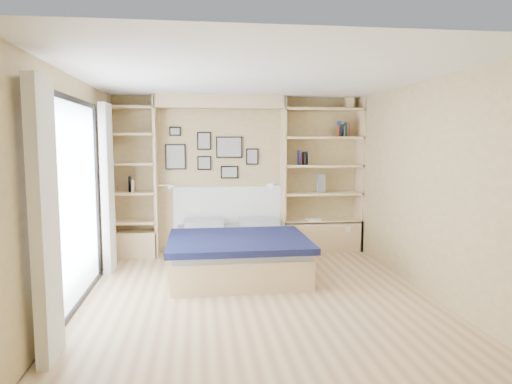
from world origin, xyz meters
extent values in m
plane|color=#DEBE88|center=(0.00, 0.00, 0.00)|extent=(4.50, 4.50, 0.00)
plane|color=tan|center=(0.00, 2.25, 1.25)|extent=(4.00, 0.00, 4.00)
plane|color=tan|center=(0.00, -2.25, 1.25)|extent=(4.00, 0.00, 4.00)
plane|color=tan|center=(-2.00, 0.00, 1.25)|extent=(0.00, 4.50, 4.50)
plane|color=tan|center=(2.00, 0.00, 1.25)|extent=(0.00, 4.50, 4.50)
plane|color=white|center=(0.00, 0.00, 2.50)|extent=(4.50, 4.50, 0.00)
cube|color=#DFBC86|center=(-1.30, 2.08, 1.25)|extent=(0.04, 0.35, 2.50)
cube|color=#DFBC86|center=(0.70, 2.08, 1.25)|extent=(0.04, 0.35, 2.50)
cube|color=#DFBC86|center=(-0.30, 2.08, 2.40)|extent=(2.00, 0.35, 0.20)
cube|color=#DFBC86|center=(1.98, 2.08, 1.25)|extent=(0.04, 0.35, 2.50)
cube|color=#DFBC86|center=(-1.98, 2.08, 1.25)|extent=(0.04, 0.35, 2.50)
cube|color=#DFBC86|center=(1.35, 2.08, 0.25)|extent=(1.30, 0.35, 0.50)
cube|color=#DFBC86|center=(-1.65, 2.08, 0.20)|extent=(0.70, 0.35, 0.40)
cube|color=black|center=(-1.97, 0.00, 2.23)|extent=(0.04, 2.08, 0.06)
cube|color=black|center=(-1.97, 0.00, 0.03)|extent=(0.04, 2.08, 0.06)
cube|color=black|center=(-1.97, -1.02, 1.10)|extent=(0.04, 0.06, 2.20)
cube|color=black|center=(-1.97, 1.02, 1.10)|extent=(0.04, 0.06, 2.20)
cube|color=silver|center=(-1.98, 0.00, 1.12)|extent=(0.01, 2.00, 2.20)
cube|color=white|center=(-1.88, -1.30, 1.15)|extent=(0.10, 0.45, 2.30)
cube|color=white|center=(-1.88, 1.30, 1.15)|extent=(0.10, 0.45, 2.30)
cube|color=#DFBC86|center=(1.35, 2.08, 0.50)|extent=(1.30, 0.35, 0.04)
cube|color=#DFBC86|center=(1.35, 2.08, 0.95)|extent=(1.30, 0.35, 0.04)
cube|color=#DFBC86|center=(1.35, 2.08, 1.40)|extent=(1.30, 0.35, 0.04)
cube|color=#DFBC86|center=(1.35, 2.08, 1.85)|extent=(1.30, 0.35, 0.04)
cube|color=#DFBC86|center=(1.35, 2.08, 2.30)|extent=(1.30, 0.35, 0.04)
cube|color=#DFBC86|center=(-1.65, 2.08, 0.55)|extent=(0.70, 0.35, 0.04)
cube|color=#DFBC86|center=(-1.65, 2.08, 1.00)|extent=(0.70, 0.35, 0.04)
cube|color=#DFBC86|center=(-1.65, 2.08, 1.45)|extent=(0.70, 0.35, 0.04)
cube|color=#DFBC86|center=(-1.65, 2.08, 1.90)|extent=(0.70, 0.35, 0.04)
cube|color=#DFBC86|center=(-1.65, 2.08, 2.30)|extent=(0.70, 0.35, 0.04)
cube|color=#DFBC86|center=(-0.14, 1.12, 0.19)|extent=(1.71, 2.14, 0.37)
cube|color=#AFB3BF|center=(-0.14, 1.12, 0.42)|extent=(1.67, 2.10, 0.10)
cube|color=#141943|center=(-0.14, 0.76, 0.49)|extent=(1.81, 1.50, 0.08)
cube|color=#AFB3BF|center=(-0.57, 1.89, 0.53)|extent=(0.59, 0.43, 0.12)
cube|color=#AFB3BF|center=(0.28, 1.89, 0.53)|extent=(0.59, 0.43, 0.12)
cube|color=white|center=(-0.14, 2.22, 0.72)|extent=(1.81, 0.04, 0.70)
cube|color=black|center=(-1.00, 2.23, 1.55)|extent=(0.32, 0.02, 0.40)
cube|color=gray|center=(-1.00, 2.21, 1.55)|extent=(0.28, 0.01, 0.36)
cube|color=black|center=(-0.55, 2.23, 1.80)|extent=(0.22, 0.02, 0.28)
cube|color=gray|center=(-0.55, 2.21, 1.80)|extent=(0.18, 0.01, 0.24)
cube|color=black|center=(-0.55, 2.23, 1.45)|extent=(0.22, 0.02, 0.22)
cube|color=gray|center=(-0.55, 2.21, 1.45)|extent=(0.18, 0.01, 0.18)
cube|color=black|center=(-0.15, 2.23, 1.70)|extent=(0.42, 0.02, 0.34)
cube|color=gray|center=(-0.15, 2.21, 1.70)|extent=(0.38, 0.01, 0.30)
cube|color=black|center=(-0.15, 2.23, 1.30)|extent=(0.28, 0.02, 0.20)
cube|color=gray|center=(-0.15, 2.21, 1.30)|extent=(0.24, 0.01, 0.16)
cube|color=black|center=(0.22, 2.23, 1.55)|extent=(0.20, 0.02, 0.26)
cube|color=gray|center=(0.22, 2.21, 1.55)|extent=(0.16, 0.01, 0.22)
cube|color=black|center=(-1.00, 2.23, 1.95)|extent=(0.18, 0.02, 0.14)
cube|color=gray|center=(-1.00, 2.21, 1.95)|extent=(0.14, 0.01, 0.10)
cylinder|color=silver|center=(-1.16, 2.00, 1.12)|extent=(0.20, 0.02, 0.02)
cone|color=white|center=(-1.06, 2.00, 1.10)|extent=(0.13, 0.12, 0.15)
cylinder|color=silver|center=(0.56, 2.00, 1.12)|extent=(0.20, 0.02, 0.02)
cone|color=white|center=(0.46, 2.00, 1.10)|extent=(0.13, 0.12, 0.15)
cube|color=maroon|center=(0.98, 2.07, 1.52)|extent=(0.02, 0.15, 0.19)
cube|color=navy|center=(0.96, 2.07, 1.54)|extent=(0.03, 0.15, 0.23)
cube|color=black|center=(1.04, 2.07, 1.52)|extent=(0.03, 0.15, 0.21)
cube|color=#BFB28C|center=(1.08, 2.07, 1.51)|extent=(0.04, 0.15, 0.18)
cube|color=#2A6058|center=(1.08, 2.07, 1.53)|extent=(0.03, 0.15, 0.21)
cube|color=#B5471E|center=(1.60, 2.07, 1.96)|extent=(0.02, 0.15, 0.18)
cube|color=navy|center=(1.61, 2.07, 1.99)|extent=(0.03, 0.15, 0.24)
cube|color=black|center=(1.65, 2.07, 1.97)|extent=(0.03, 0.15, 0.19)
cube|color=#BFB28C|center=(1.67, 2.07, 1.95)|extent=(0.04, 0.15, 0.17)
cube|color=#26593F|center=(1.73, 2.07, 1.99)|extent=(0.03, 0.15, 0.23)
cube|color=#A51E1E|center=(1.75, 2.07, 1.98)|extent=(0.03, 0.15, 0.22)
cube|color=navy|center=(-1.69, 2.07, 1.11)|extent=(0.02, 0.15, 0.19)
cube|color=black|center=(-1.69, 2.07, 1.14)|extent=(0.03, 0.15, 0.24)
cube|color=#BFB28C|center=(-1.64, 2.07, 1.11)|extent=(0.03, 0.15, 0.19)
cube|color=#DFBC86|center=(1.76, 2.07, 2.40)|extent=(0.13, 0.13, 0.15)
cone|color=#DFBC86|center=(1.76, 2.07, 2.51)|extent=(0.20, 0.20, 0.08)
cube|color=slate|center=(1.32, 2.07, 1.12)|extent=(0.12, 0.12, 0.30)
cube|color=white|center=(1.20, 2.02, 0.54)|extent=(0.22, 0.16, 0.03)
camera|label=1|loc=(-0.66, -5.09, 1.78)|focal=32.00mm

